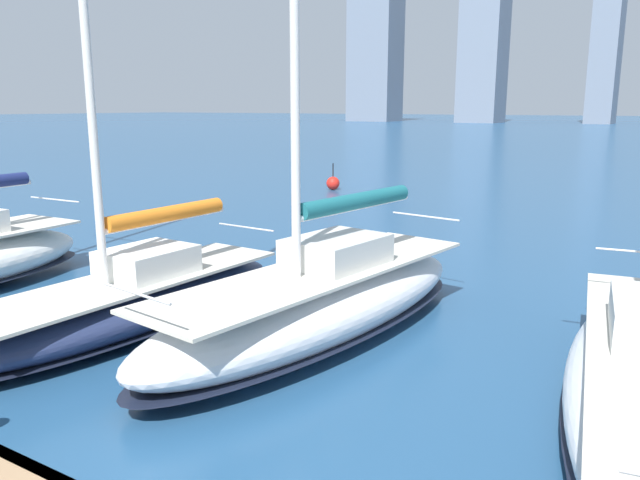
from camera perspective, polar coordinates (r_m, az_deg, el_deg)
The scene contains 3 objects.
sailboat_teal at distance 11.90m, azimuth 0.04°, elevation -5.43°, with size 3.53×8.96×12.26m.
sailboat_orange at distance 13.08m, azimuth -16.78°, elevation -5.08°, with size 2.68×7.99×10.33m.
channel_buoy at distance 33.18m, azimuth 1.19°, elevation 5.22°, with size 0.70×0.70×1.40m.
Camera 1 is at (-5.24, 2.21, 4.38)m, focal length 35.00 mm.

